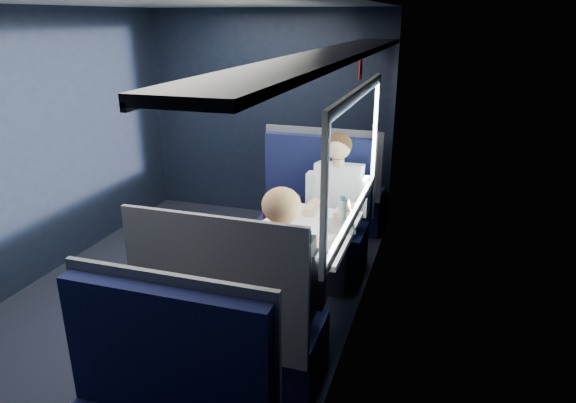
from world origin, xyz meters
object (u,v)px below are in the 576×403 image
(woman, at_px, (284,278))
(laptop, at_px, (342,220))
(table, at_px, (305,240))
(man, at_px, (335,203))
(seat_bay_near, at_px, (311,224))
(seat_bay_far, at_px, (237,330))
(seat_row_front, at_px, (334,194))
(cup, at_px, (355,209))
(bottle_small, at_px, (342,210))

(woman, distance_m, laptop, 0.86)
(table, height_order, man, man)
(table, height_order, seat_bay_near, seat_bay_near)
(seat_bay_far, bearing_deg, seat_row_front, 90.00)
(man, distance_m, cup, 0.34)
(seat_bay_far, height_order, laptop, seat_bay_far)
(table, relative_size, cup, 11.72)
(woman, bearing_deg, seat_bay_far, -146.18)
(seat_bay_near, distance_m, woman, 1.63)
(woman, bearing_deg, seat_bay_near, 99.36)
(man, relative_size, woman, 1.00)
(bottle_small, height_order, cup, bottle_small)
(seat_bay_near, bearing_deg, seat_bay_far, -89.66)
(table, height_order, seat_bay_far, seat_bay_far)
(table, distance_m, seat_bay_far, 0.93)
(bottle_small, bearing_deg, woman, -99.03)
(woman, distance_m, cup, 1.17)
(seat_bay_far, distance_m, woman, 0.43)
(laptop, xyz_separation_m, bottle_small, (-0.03, 0.11, 0.03))
(seat_row_front, height_order, woman, woman)
(man, bearing_deg, seat_bay_far, -99.03)
(seat_row_front, bearing_deg, seat_bay_near, -90.65)
(seat_row_front, relative_size, laptop, 3.24)
(man, bearing_deg, table, -95.52)
(seat_row_front, xyz_separation_m, man, (0.25, -1.10, 0.31))
(man, bearing_deg, laptop, -72.63)
(seat_bay_far, xyz_separation_m, man, (0.25, 1.57, 0.30))
(table, bearing_deg, laptop, 27.80)
(bottle_small, bearing_deg, seat_bay_far, -109.73)
(seat_bay_far, relative_size, cup, 14.77)
(table, distance_m, woman, 0.71)
(woman, xyz_separation_m, bottle_small, (0.15, 0.95, 0.11))
(laptop, bearing_deg, man, 107.37)
(seat_bay_near, height_order, laptop, seat_bay_near)
(seat_bay_far, xyz_separation_m, laptop, (0.43, 1.00, 0.39))
(table, distance_m, bottle_small, 0.37)
(man, bearing_deg, woman, -90.00)
(seat_row_front, height_order, laptop, seat_row_front)
(seat_bay_near, xyz_separation_m, woman, (0.26, -1.58, 0.31))
(seat_bay_near, xyz_separation_m, seat_bay_far, (0.01, -1.75, -0.01))
(laptop, bearing_deg, seat_bay_far, -113.08)
(man, bearing_deg, seat_row_front, 102.83)
(cup, bearing_deg, seat_bay_far, -109.47)
(woman, bearing_deg, bottle_small, 80.97)
(table, relative_size, man, 0.76)
(seat_bay_far, xyz_separation_m, seat_row_front, (0.00, 2.67, -0.00))
(man, distance_m, laptop, 0.60)
(bottle_small, distance_m, cup, 0.21)
(seat_bay_near, bearing_deg, table, -77.53)
(seat_bay_far, height_order, cup, seat_bay_far)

